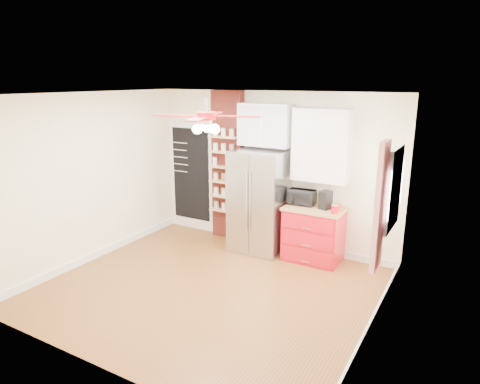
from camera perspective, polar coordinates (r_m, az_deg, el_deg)
The scene contains 21 objects.
floor at distance 6.26m, azimuth -4.08°, elevation -12.68°, with size 4.50×4.50×0.00m, color brown.
ceiling at distance 5.56m, azimuth -4.60°, elevation 12.85°, with size 4.50×4.50×0.00m, color white.
wall_back at distance 7.45m, azimuth 4.29°, elevation 2.90°, with size 4.50×0.02×2.70m, color #FCF5CB.
wall_front at distance 4.34m, azimuth -19.32°, elevation -6.83°, with size 4.50×0.02×2.70m, color #FCF5CB.
wall_left at distance 7.23m, azimuth -19.29°, elevation 1.72°, with size 0.02×4.00×2.70m, color #FCF5CB.
wall_right at distance 4.92m, azimuth 18.03°, elevation -4.15°, with size 0.02×4.00×2.70m, color #FCF5CB.
chalkboard at distance 8.33m, azimuth -6.46°, elevation 2.37°, with size 0.95×0.05×1.95m.
brick_pillar at distance 7.78m, azimuth -1.63°, elevation 3.45°, with size 0.60×0.16×2.70m, color maroon.
fridge at distance 7.27m, azimuth 2.61°, elevation -1.25°, with size 0.90×0.70×1.75m, color #A5A5AA.
upper_glass_cabinet at distance 7.20m, azimuth 3.45°, elevation 8.94°, with size 0.90×0.35×0.70m, color white.
red_cabinet at distance 7.08m, azimuth 9.78°, elevation -5.50°, with size 0.94×0.64×0.90m.
upper_shelf_unit at distance 6.88m, azimuth 10.80°, elevation 6.12°, with size 0.90×0.30×1.15m, color white.
window at distance 5.72m, azimuth 19.91°, elevation 0.41°, with size 0.04×0.75×1.05m, color white.
curtain at distance 5.23m, azimuth 18.19°, elevation -1.89°, with size 0.06×0.40×1.55m, color red.
ceiling_fan at distance 5.57m, azimuth -4.54°, elevation 10.01°, with size 1.40×1.40×0.44m.
toaster_oven at distance 7.04m, azimuth 8.22°, elevation -0.70°, with size 0.43×0.29×0.24m, color black.
coffee_maker at distance 6.85m, azimuth 11.34°, elevation -1.04°, with size 0.15×0.18×0.30m, color black.
canister_left at distance 6.66m, azimuth 12.48°, elevation -2.30°, with size 0.10×0.10×0.13m, color #AD0915.
canister_right at distance 6.81m, azimuth 12.88°, elevation -1.92°, with size 0.10×0.10×0.14m, color red.
pantry_jar_oats at distance 7.75m, azimuth -3.36°, elevation 4.08°, with size 0.08×0.08×0.14m, color beige.
pantry_jar_beans at distance 7.54m, azimuth -1.09°, elevation 3.75°, with size 0.09×0.09×0.13m, color olive.
Camera 1 is at (3.12, -4.59, 2.89)m, focal length 32.00 mm.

